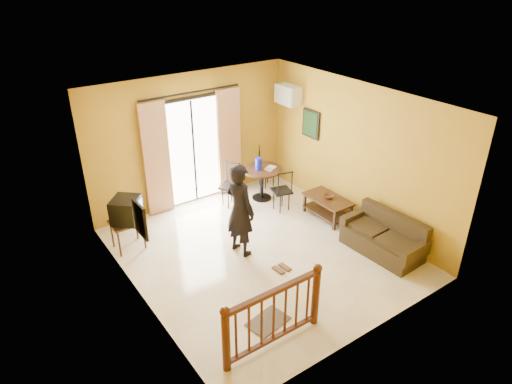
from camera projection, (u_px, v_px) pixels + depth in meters
ground at (261, 252)px, 8.31m from camera, size 5.00×5.00×0.00m
room_shell at (261, 167)px, 7.53m from camera, size 5.00×5.00×5.00m
balcony_door at (194, 150)px, 9.53m from camera, size 2.25×0.14×2.46m
tv_table at (127, 225)px, 8.22m from camera, size 0.56×0.47×0.56m
television at (126, 210)px, 8.10m from camera, size 0.67×0.67×0.45m
picture_left at (140, 219)px, 6.32m from camera, size 0.05×0.42×0.52m
dining_table at (262, 175)px, 9.91m from camera, size 0.86×0.86×0.72m
water_jug at (259, 164)px, 9.73m from camera, size 0.15×0.15×0.27m
serving_tray at (270, 168)px, 9.84m from camera, size 0.33×0.28×0.02m
dining_chairs at (259, 200)px, 10.11m from camera, size 1.75×1.63×0.95m
air_conditioner at (288, 95)px, 9.81m from camera, size 0.31×0.60×0.40m
botanical_print at (311, 124)px, 9.63m from camera, size 0.05×0.50×0.60m
coffee_table at (328, 204)px, 9.29m from camera, size 0.56×1.01×0.45m
bowl at (328, 197)px, 9.21m from camera, size 0.24×0.24×0.06m
sofa at (384, 238)px, 8.22m from camera, size 0.77×1.55×0.73m
standing_person at (240, 210)px, 7.94m from camera, size 0.52×0.70×1.73m
stair_balustrade at (274, 313)px, 6.08m from camera, size 1.63×0.13×1.04m
doormat at (268, 321)px, 6.71m from camera, size 0.66×0.51×0.02m
sandals at (282, 268)px, 7.85m from camera, size 0.26×0.26×0.03m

